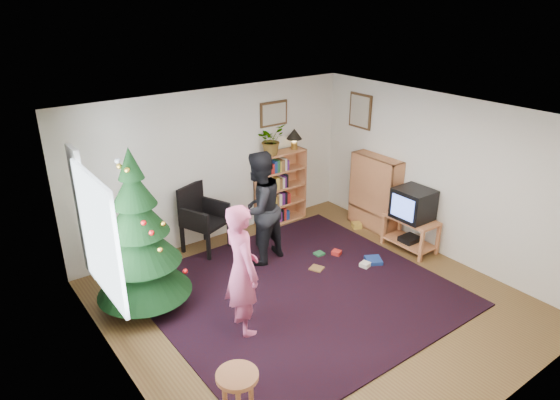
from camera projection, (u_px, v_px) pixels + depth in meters
floor at (313, 302)px, 6.70m from camera, size 5.00×5.00×0.00m
ceiling at (319, 120)px, 5.73m from camera, size 5.00×5.00×0.00m
wall_back at (216, 166)px, 8.06m from camera, size 5.00×0.02×2.50m
wall_front at (501, 315)px, 4.37m from camera, size 5.00×0.02×2.50m
wall_left at (120, 283)px, 4.84m from camera, size 0.02×5.00×2.50m
wall_right at (441, 177)px, 7.59m from camera, size 0.02×5.00×2.50m
rug at (299, 292)px, 6.92m from camera, size 3.80×3.60×0.02m
window_pane at (99, 237)px, 5.20m from camera, size 0.04×1.20×1.40m
curtain at (83, 213)px, 5.74m from camera, size 0.06×0.35×1.60m
picture_back at (274, 114)px, 8.41m from camera, size 0.55×0.03×0.42m
picture_right at (360, 111)px, 8.60m from camera, size 0.03×0.50×0.60m
christmas_tree at (140, 245)px, 6.27m from camera, size 1.21×1.21×2.20m
bookshelf_back at (280, 186)px, 8.83m from camera, size 0.95×0.30×1.30m
bookshelf_right at (375, 192)px, 8.58m from camera, size 0.30×0.95×1.30m
tv_stand at (410, 231)px, 7.97m from camera, size 0.46×0.83×0.55m
crt_tv at (413, 204)px, 7.79m from camera, size 0.51×0.55×0.48m
armchair at (201, 214)px, 7.93m from camera, size 0.76×0.78×1.07m
stool at (238, 387)px, 4.58m from camera, size 0.40×0.40×0.66m
person_standing at (242, 270)px, 5.86m from camera, size 0.48×0.66×1.67m
person_by_chair at (259, 209)px, 7.40m from camera, size 0.98×0.84×1.76m
potted_plant at (271, 140)px, 8.37m from camera, size 0.56×0.52×0.51m
table_lamp at (294, 135)px, 8.65m from camera, size 0.28×0.28×0.37m
floor_clutter at (345, 253)px, 7.86m from camera, size 1.71×1.27×0.08m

